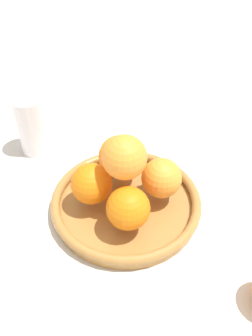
% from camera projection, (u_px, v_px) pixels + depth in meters
% --- Properties ---
extents(ground_plane, '(4.00, 4.00, 0.00)m').
position_uv_depth(ground_plane, '(126.00, 207.00, 0.56)').
color(ground_plane, beige).
extents(fruit_bowl, '(0.25, 0.25, 0.03)m').
position_uv_depth(fruit_bowl, '(126.00, 201.00, 0.55)').
color(fruit_bowl, '#A57238').
rests_on(fruit_bowl, ground_plane).
extents(orange_pile, '(0.17, 0.18, 0.12)m').
position_uv_depth(orange_pile, '(125.00, 174.00, 0.52)').
color(orange_pile, orange).
rests_on(orange_pile, fruit_bowl).
extents(drinking_glass, '(0.06, 0.06, 0.12)m').
position_uv_depth(drinking_glass, '(33.00, 125.00, 0.65)').
color(drinking_glass, white).
rests_on(drinking_glass, ground_plane).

